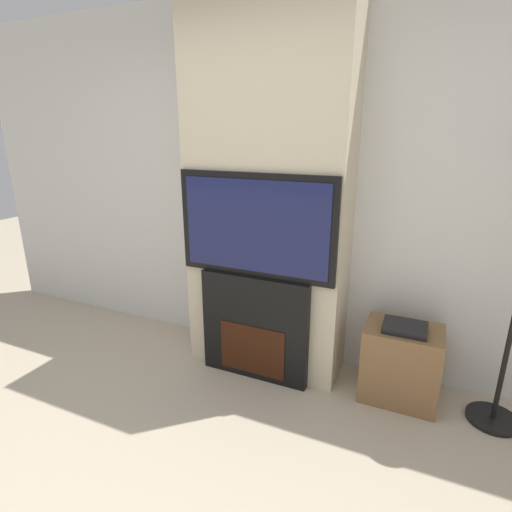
{
  "coord_description": "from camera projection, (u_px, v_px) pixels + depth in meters",
  "views": [
    {
      "loc": [
        1.07,
        -0.81,
        1.76
      ],
      "look_at": [
        0.0,
        1.58,
        0.93
      ],
      "focal_mm": 28.0,
      "sensor_mm": 36.0,
      "label": 1
    }
  ],
  "objects": [
    {
      "name": "fireplace",
      "position": [
        256.0,
        327.0,
        2.91
      ],
      "size": [
        0.81,
        0.15,
        0.79
      ],
      "color": "black",
      "rests_on": "ground_plane"
    },
    {
      "name": "media_stand",
      "position": [
        401.0,
        362.0,
        2.68
      ],
      "size": [
        0.49,
        0.36,
        0.57
      ],
      "color": "brown",
      "rests_on": "ground_plane"
    },
    {
      "name": "chimney_breast",
      "position": [
        268.0,
        192.0,
        2.8
      ],
      "size": [
        1.15,
        0.42,
        2.7
      ],
      "color": "beige",
      "rests_on": "ground_plane"
    },
    {
      "name": "television",
      "position": [
        256.0,
        226.0,
        2.68
      ],
      "size": [
        1.12,
        0.07,
        0.71
      ],
      "color": "black",
      "rests_on": "fireplace"
    },
    {
      "name": "wall_back",
      "position": [
        280.0,
        187.0,
        3.01
      ],
      "size": [
        6.0,
        0.06,
        2.7
      ],
      "color": "silver",
      "rests_on": "ground_plane"
    }
  ]
}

